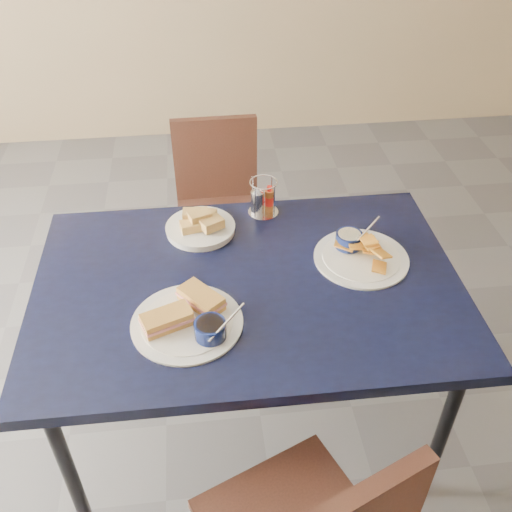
{
  "coord_description": "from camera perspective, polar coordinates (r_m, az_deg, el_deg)",
  "views": [
    {
      "loc": [
        -0.18,
        -1.36,
        1.94
      ],
      "look_at": [
        -0.02,
        0.01,
        0.82
      ],
      "focal_mm": 40.0,
      "sensor_mm": 36.0,
      "label": 1
    }
  ],
  "objects": [
    {
      "name": "dining_table",
      "position": [
        1.83,
        -0.79,
        -3.98
      ],
      "size": [
        1.35,
        0.9,
        0.75
      ],
      "color": "black",
      "rests_on": "ground"
    },
    {
      "name": "chair_far",
      "position": [
        2.7,
        -3.78,
        6.03
      ],
      "size": [
        0.39,
        0.37,
        0.82
      ],
      "color": "black",
      "rests_on": "ground"
    },
    {
      "name": "sandwich_plate",
      "position": [
        1.66,
        -6.64,
        -6.17
      ],
      "size": [
        0.33,
        0.32,
        0.12
      ],
      "color": "white",
      "rests_on": "dining_table"
    },
    {
      "name": "ground",
      "position": [
        2.38,
        0.43,
        -15.68
      ],
      "size": [
        6.0,
        6.0,
        0.0
      ],
      "primitive_type": "plane",
      "color": "#4D4D52",
      "rests_on": "ground"
    },
    {
      "name": "plantain_plate",
      "position": [
        1.91,
        10.17,
        0.46
      ],
      "size": [
        0.31,
        0.31,
        0.12
      ],
      "color": "white",
      "rests_on": "dining_table"
    },
    {
      "name": "bread_basket",
      "position": [
        1.99,
        -5.57,
        3.06
      ],
      "size": [
        0.24,
        0.24,
        0.08
      ],
      "color": "white",
      "rests_on": "dining_table"
    },
    {
      "name": "condiment_caddy",
      "position": [
        2.06,
        0.61,
        5.63
      ],
      "size": [
        0.11,
        0.11,
        0.14
      ],
      "color": "silver",
      "rests_on": "dining_table"
    }
  ]
}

